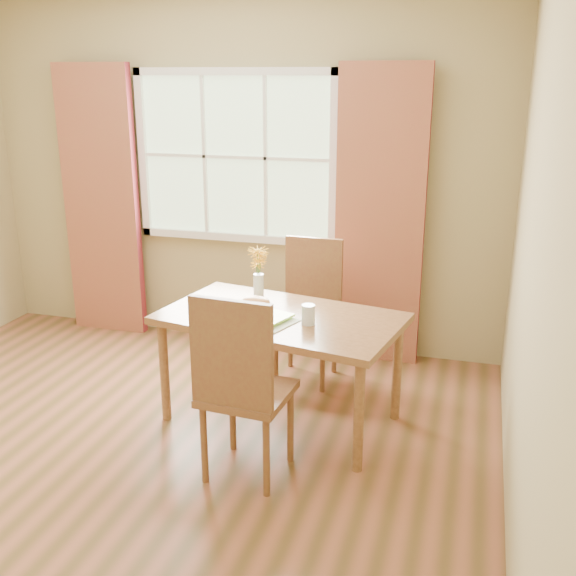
# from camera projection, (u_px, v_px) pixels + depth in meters

# --- Properties ---
(room) EXTENTS (4.24, 3.84, 2.74)m
(room) POSITION_uv_depth(u_px,v_px,m) (111.00, 227.00, 3.52)
(room) COLOR brown
(room) RESTS_ON ground
(window) EXTENTS (1.62, 0.06, 1.32)m
(window) POSITION_uv_depth(u_px,v_px,m) (235.00, 157.00, 5.19)
(window) COLOR #A7C494
(window) RESTS_ON room
(curtain_left) EXTENTS (0.65, 0.08, 2.20)m
(curtain_left) POSITION_uv_depth(u_px,v_px,m) (101.00, 203.00, 5.53)
(curtain_left) COLOR maroon
(curtain_left) RESTS_ON room
(curtain_right) EXTENTS (0.65, 0.08, 2.20)m
(curtain_right) POSITION_uv_depth(u_px,v_px,m) (380.00, 219.00, 4.92)
(curtain_right) COLOR maroon
(curtain_right) RESTS_ON room
(dining_table) EXTENTS (1.57, 1.07, 0.71)m
(dining_table) POSITION_uv_depth(u_px,v_px,m) (281.00, 326.00, 4.14)
(dining_table) COLOR #8D5F36
(dining_table) RESTS_ON room
(chair_near) EXTENTS (0.48, 0.48, 1.07)m
(chair_near) POSITION_uv_depth(u_px,v_px,m) (240.00, 382.00, 3.50)
(chair_near) COLOR brown
(chair_near) RESTS_ON room
(chair_far) EXTENTS (0.43, 0.43, 1.01)m
(chair_far) POSITION_uv_depth(u_px,v_px,m) (310.00, 303.00, 4.81)
(chair_far) COLOR brown
(chair_far) RESTS_ON room
(placemat) EXTENTS (0.54, 0.46, 0.01)m
(placemat) POSITION_uv_depth(u_px,v_px,m) (255.00, 320.00, 4.03)
(placemat) COLOR #E3F1CC
(placemat) RESTS_ON dining_table
(plate) EXTENTS (0.35, 0.35, 0.01)m
(plate) POSITION_uv_depth(u_px,v_px,m) (264.00, 318.00, 4.03)
(plate) COLOR #96D334
(plate) RESTS_ON placemat
(croissant_sandwich) EXTENTS (0.20, 0.15, 0.13)m
(croissant_sandwich) POSITION_uv_depth(u_px,v_px,m) (256.00, 307.00, 4.00)
(croissant_sandwich) COLOR #E3A14D
(croissant_sandwich) RESTS_ON plate
(water_glass) EXTENTS (0.08, 0.08, 0.12)m
(water_glass) POSITION_uv_depth(u_px,v_px,m) (308.00, 315.00, 3.95)
(water_glass) COLOR silver
(water_glass) RESTS_ON dining_table
(flower_vase) EXTENTS (0.14, 0.14, 0.35)m
(flower_vase) POSITION_uv_depth(u_px,v_px,m) (258.00, 267.00, 4.35)
(flower_vase) COLOR silver
(flower_vase) RESTS_ON dining_table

